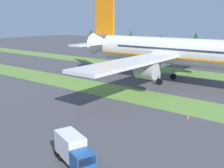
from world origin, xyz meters
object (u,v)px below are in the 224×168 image
Objects in this scene: catering_truck at (74,150)px; taxiway_marker_0 at (74,88)px; taxiway_marker_1 at (188,117)px; taxiway_marker_2 at (87,91)px; airliner at (177,51)px.

taxiway_marker_0 is (-25.82, 25.18, -1.63)m from catering_truck.
taxiway_marker_0 is 1.06× the size of taxiway_marker_1.
catering_truck is 12.91× the size of taxiway_marker_2.
catering_truck is 23.74m from taxiway_marker_1.
airliner reaches higher than taxiway_marker_1.
airliner is 26.18m from taxiway_marker_2.
catering_truck is 12.14× the size of taxiway_marker_1.
taxiway_marker_2 is at bearing 174.98° from taxiway_marker_1.
taxiway_marker_2 is (-22.05, 25.61, -1.67)m from catering_truck.
taxiway_marker_2 is at bearing -31.23° from airliner.
taxiway_marker_0 reaches higher than taxiway_marker_1.
taxiway_marker_1 is at bearing 29.32° from airliner.
taxiway_marker_2 is (-12.58, -21.38, -8.36)m from airliner.
taxiway_marker_1 is at bearing -5.02° from taxiway_marker_2.
catering_truck reaches higher than taxiway_marker_1.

